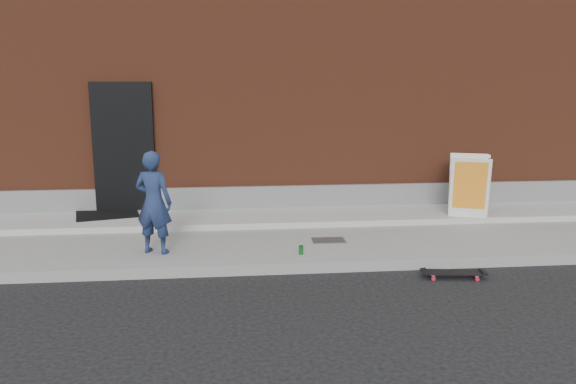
{
  "coord_description": "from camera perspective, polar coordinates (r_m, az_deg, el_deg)",
  "views": [
    {
      "loc": [
        -0.72,
        -7.08,
        2.52
      ],
      "look_at": [
        0.08,
        0.8,
        0.96
      ],
      "focal_mm": 35.0,
      "sensor_mm": 36.0,
      "label": 1
    }
  ],
  "objects": [
    {
      "name": "building",
      "position": [
        14.09,
        -2.9,
        11.02
      ],
      "size": [
        20.0,
        8.1,
        5.0
      ],
      "color": "#5E2B19",
      "rests_on": "ground"
    },
    {
      "name": "soda_can",
      "position": [
        7.88,
        1.33,
        -5.92
      ],
      "size": [
        0.08,
        0.08,
        0.12
      ],
      "primitive_type": "cylinder",
      "rotation": [
        0.0,
        0.0,
        0.23
      ],
      "color": "#187B2C",
      "rests_on": "sidewalk"
    },
    {
      "name": "pizza_sign",
      "position": [
        10.06,
        17.91,
        0.64
      ],
      "size": [
        0.86,
        0.93,
        1.06
      ],
      "color": "silver",
      "rests_on": "apron"
    },
    {
      "name": "ground",
      "position": [
        7.55,
        0.03,
        -8.38
      ],
      "size": [
        80.0,
        80.0,
        0.0
      ],
      "primitive_type": "plane",
      "color": "black",
      "rests_on": "ground"
    },
    {
      "name": "apron",
      "position": [
        9.79,
        -1.39,
        -2.59
      ],
      "size": [
        20.0,
        1.2,
        0.1
      ],
      "primitive_type": "cube",
      "color": "#969691",
      "rests_on": "sidewalk"
    },
    {
      "name": "child",
      "position": [
        8.01,
        -13.49,
        -1.04
      ],
      "size": [
        0.61,
        0.5,
        1.45
      ],
      "primitive_type": "imported",
      "rotation": [
        0.0,
        0.0,
        2.81
      ],
      "color": "#1B284B",
      "rests_on": "sidewalk"
    },
    {
      "name": "skateboard",
      "position": [
        7.69,
        16.47,
        -7.88
      ],
      "size": [
        0.83,
        0.31,
        0.09
      ],
      "color": "red",
      "rests_on": "ground"
    },
    {
      "name": "doormat",
      "position": [
        10.27,
        -17.89,
        -2.11
      ],
      "size": [
        1.2,
        1.06,
        0.03
      ],
      "primitive_type": "cube",
      "rotation": [
        0.0,
        0.0,
        0.26
      ],
      "color": "black",
      "rests_on": "apron"
    },
    {
      "name": "utility_plate",
      "position": [
        8.56,
        4.13,
        -4.92
      ],
      "size": [
        0.5,
        0.33,
        0.01
      ],
      "primitive_type": "cube",
      "rotation": [
        0.0,
        0.0,
        -0.03
      ],
      "color": "#4F4F54",
      "rests_on": "sidewalk"
    },
    {
      "name": "sidewalk",
      "position": [
        8.95,
        -0.94,
        -4.73
      ],
      "size": [
        20.0,
        3.0,
        0.15
      ],
      "primitive_type": "cube",
      "color": "slate",
      "rests_on": "ground"
    }
  ]
}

